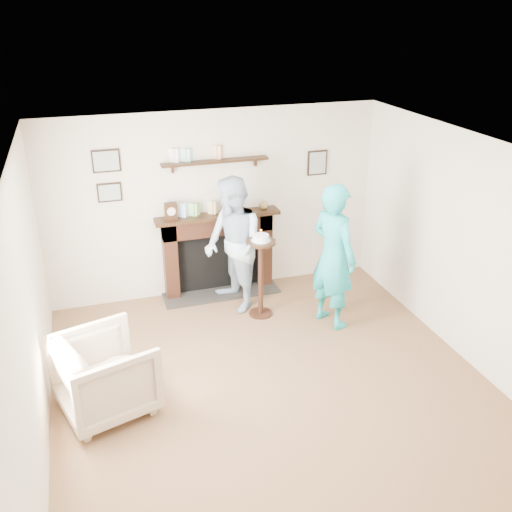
{
  "coord_description": "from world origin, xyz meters",
  "views": [
    {
      "loc": [
        -1.67,
        -4.55,
        3.74
      ],
      "look_at": [
        0.06,
        0.9,
        1.16
      ],
      "focal_mm": 40.0,
      "sensor_mm": 36.0,
      "label": 1
    }
  ],
  "objects_px": {
    "woman": "(329,322)",
    "pedestal_table": "(261,263)",
    "man": "(234,306)",
    "armchair": "(110,407)"
  },
  "relations": [
    {
      "from": "armchair",
      "to": "pedestal_table",
      "type": "xyz_separation_m",
      "value": [
        2.02,
        1.32,
        0.73
      ]
    },
    {
      "from": "man",
      "to": "pedestal_table",
      "type": "distance_m",
      "value": 0.84
    },
    {
      "from": "man",
      "to": "armchair",
      "type": "bearing_deg",
      "value": -58.78
    },
    {
      "from": "armchair",
      "to": "pedestal_table",
      "type": "distance_m",
      "value": 2.52
    },
    {
      "from": "man",
      "to": "woman",
      "type": "distance_m",
      "value": 1.29
    },
    {
      "from": "woman",
      "to": "man",
      "type": "bearing_deg",
      "value": 32.87
    },
    {
      "from": "armchair",
      "to": "man",
      "type": "height_order",
      "value": "man"
    },
    {
      "from": "armchair",
      "to": "man",
      "type": "xyz_separation_m",
      "value": [
        1.76,
        1.62,
        0.0
      ]
    },
    {
      "from": "woman",
      "to": "pedestal_table",
      "type": "relative_size",
      "value": 1.54
    },
    {
      "from": "armchair",
      "to": "woman",
      "type": "bearing_deg",
      "value": -89.51
    }
  ]
}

